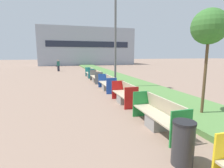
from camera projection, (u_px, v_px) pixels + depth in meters
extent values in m
cube|color=#568442|center=(150.00, 91.00, 10.43)|extent=(2.80, 120.00, 0.18)
cube|color=#939EAD|center=(86.00, 47.00, 40.10)|extent=(20.40, 7.89, 7.99)
cube|color=#1E2333|center=(89.00, 44.00, 36.25)|extent=(17.14, 0.08, 1.20)
cube|color=gray|center=(156.00, 122.00, 5.41)|extent=(0.52, 0.60, 0.42)
cube|color=#BCAD8E|center=(157.00, 115.00, 5.37)|extent=(0.58, 2.23, 0.05)
cube|color=#BCAD8E|center=(165.00, 106.00, 5.40)|extent=(0.14, 2.14, 0.48)
cube|color=#238C3D|center=(181.00, 128.00, 4.29)|extent=(0.62, 0.04, 0.94)
cube|color=#238C3D|center=(141.00, 104.00, 6.44)|extent=(0.62, 0.04, 0.94)
cube|color=gray|center=(124.00, 99.00, 8.20)|extent=(0.52, 0.60, 0.42)
cube|color=#BCAD8E|center=(124.00, 94.00, 8.17)|extent=(0.58, 1.81, 0.05)
cube|color=#BCAD8E|center=(129.00, 88.00, 8.20)|extent=(0.14, 1.74, 0.48)
cube|color=red|center=(131.00, 98.00, 7.29)|extent=(0.62, 0.04, 0.94)
cube|color=red|center=(118.00, 90.00, 9.04)|extent=(0.62, 0.04, 0.94)
cube|color=gray|center=(107.00, 87.00, 11.22)|extent=(0.52, 0.60, 0.42)
cube|color=#BCAD8E|center=(107.00, 83.00, 11.18)|extent=(0.58, 2.20, 0.05)
cube|color=#BCAD8E|center=(111.00, 79.00, 11.21)|extent=(0.14, 2.11, 0.48)
cube|color=blue|center=(112.00, 86.00, 10.11)|extent=(0.62, 0.04, 0.94)
cube|color=blue|center=(103.00, 81.00, 12.23)|extent=(0.62, 0.04, 0.94)
cube|color=gray|center=(96.00, 80.00, 14.58)|extent=(0.52, 0.60, 0.42)
cube|color=#BCAD8E|center=(96.00, 77.00, 14.54)|extent=(0.58, 2.28, 0.05)
cube|color=#BCAD8E|center=(99.00, 74.00, 14.58)|extent=(0.14, 2.19, 0.48)
cube|color=slate|center=(99.00, 78.00, 13.44)|extent=(0.62, 0.04, 0.94)
cube|color=slate|center=(93.00, 75.00, 15.64)|extent=(0.62, 0.04, 0.94)
cube|color=gray|center=(90.00, 75.00, 17.65)|extent=(0.52, 0.60, 0.42)
cube|color=#BCAD8E|center=(90.00, 73.00, 17.61)|extent=(0.58, 2.01, 0.05)
cube|color=#BCAD8E|center=(92.00, 70.00, 17.64)|extent=(0.14, 1.93, 0.48)
cube|color=#197A7F|center=(91.00, 74.00, 16.63)|extent=(0.62, 0.04, 0.94)
cube|color=#197A7F|center=(88.00, 72.00, 18.57)|extent=(0.62, 0.04, 0.94)
cylinder|color=#2D2D30|center=(183.00, 144.00, 3.59)|extent=(0.45, 0.45, 0.89)
cylinder|color=black|center=(185.00, 123.00, 3.51)|extent=(0.46, 0.46, 0.05)
cylinder|color=#56595B|center=(115.00, 31.00, 11.04)|extent=(0.14, 0.14, 7.50)
cylinder|color=brown|center=(205.00, 78.00, 6.17)|extent=(0.10, 0.10, 2.87)
sphere|color=#38702D|center=(209.00, 27.00, 5.87)|extent=(1.19, 1.19, 1.19)
cube|color=#232633|center=(59.00, 68.00, 24.06)|extent=(0.30, 0.22, 0.76)
cube|color=#236051|center=(58.00, 63.00, 23.95)|extent=(0.38, 0.24, 0.61)
sphere|color=tan|center=(58.00, 60.00, 23.88)|extent=(0.21, 0.21, 0.21)
cube|color=#232328|center=(56.00, 66.00, 23.93)|extent=(0.12, 0.20, 0.18)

